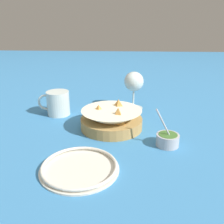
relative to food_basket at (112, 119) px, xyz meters
The scene contains 6 objects.
ground_plane 0.03m from the food_basket, 70.54° to the left, with size 4.00×4.00×0.00m, color teal.
food_basket is the anchor object (origin of this frame).
sauce_cup 0.21m from the food_basket, 144.76° to the left, with size 0.07×0.07×0.11m.
wine_glass 0.22m from the food_basket, 111.14° to the right, with size 0.08×0.08×0.15m.
beer_mug 0.24m from the food_basket, 27.15° to the right, with size 0.12×0.09×0.09m.
side_plate 0.27m from the food_basket, 75.63° to the left, with size 0.20×0.20×0.01m.
Camera 1 is at (-0.04, 0.77, 0.35)m, focal length 40.00 mm.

